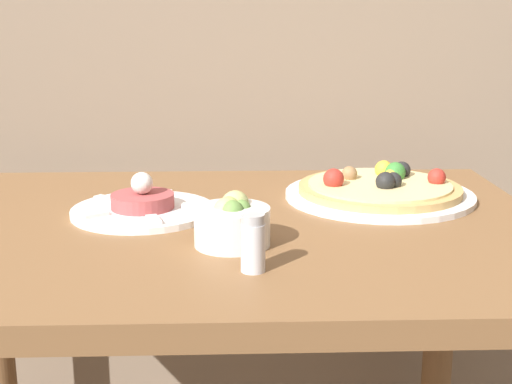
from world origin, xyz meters
TOP-DOWN VIEW (x-y plane):
  - dining_table at (0.00, 0.35)m, footprint 1.01×0.71m
  - pizza_plate at (0.28, 0.49)m, footprint 0.32×0.32m
  - tartare_plate at (-0.11, 0.41)m, footprint 0.22×0.22m
  - small_bowl at (0.02, 0.25)m, footprint 0.10×0.10m
  - salt_shaker at (0.05, 0.15)m, footprint 0.03×0.03m

SIDE VIEW (x-z plane):
  - dining_table at x=0.00m, z-range 0.26..1.06m
  - tartare_plate at x=-0.11m, z-range 0.77..0.84m
  - pizza_plate at x=0.28m, z-range 0.78..0.84m
  - small_bowl at x=0.02m, z-range 0.79..0.86m
  - salt_shaker at x=0.05m, z-range 0.80..0.87m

